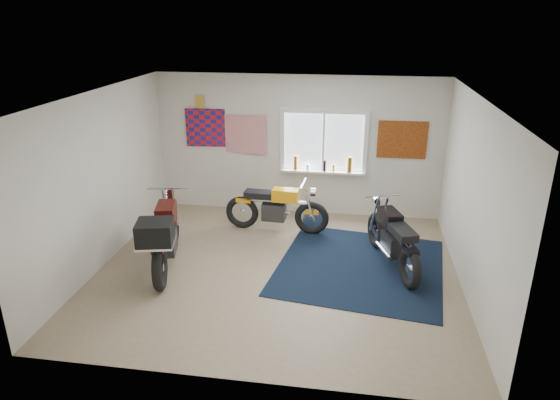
% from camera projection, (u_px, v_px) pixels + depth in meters
% --- Properties ---
extents(ground, '(5.50, 5.50, 0.00)m').
position_uv_depth(ground, '(277.00, 271.00, 7.76)').
color(ground, '#9E896B').
rests_on(ground, ground).
extents(room_shell, '(5.50, 5.50, 5.50)m').
position_uv_depth(room_shell, '(277.00, 170.00, 7.18)').
color(room_shell, white).
rests_on(room_shell, ground).
extents(navy_rug, '(2.83, 2.92, 0.01)m').
position_uv_depth(navy_rug, '(360.00, 266.00, 7.88)').
color(navy_rug, black).
rests_on(navy_rug, ground).
extents(window_assembly, '(1.66, 0.17, 1.26)m').
position_uv_depth(window_assembly, '(323.00, 146.00, 9.48)').
color(window_assembly, white).
rests_on(window_assembly, room_shell).
extents(oil_bottles, '(1.12, 0.09, 0.30)m').
position_uv_depth(oil_bottles, '(327.00, 165.00, 9.53)').
color(oil_bottles, brown).
rests_on(oil_bottles, window_assembly).
extents(flag_display, '(1.60, 0.10, 1.17)m').
position_uv_depth(flag_display, '(200.00, 102.00, 9.56)').
color(flag_display, red).
rests_on(flag_display, room_shell).
extents(triumph_poster, '(0.90, 0.03, 0.70)m').
position_uv_depth(triumph_poster, '(402.00, 140.00, 9.22)').
color(triumph_poster, '#A54C14').
rests_on(triumph_poster, room_shell).
extents(yellow_triumph, '(1.92, 0.58, 0.97)m').
position_uv_depth(yellow_triumph, '(276.00, 209.00, 9.03)').
color(yellow_triumph, black).
rests_on(yellow_triumph, ground).
extents(black_chrome_bike, '(0.84, 1.92, 1.02)m').
position_uv_depth(black_chrome_bike, '(393.00, 240.00, 7.76)').
color(black_chrome_bike, black).
rests_on(black_chrome_bike, navy_rug).
extents(maroon_tourer, '(0.93, 2.19, 1.12)m').
position_uv_depth(maroon_tourer, '(164.00, 236.00, 7.59)').
color(maroon_tourer, black).
rests_on(maroon_tourer, ground).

